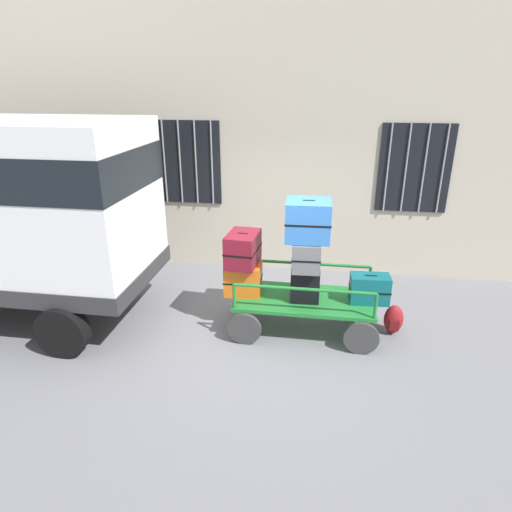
{
  "coord_description": "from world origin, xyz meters",
  "views": [
    {
      "loc": [
        0.67,
        -5.41,
        3.38
      ],
      "look_at": [
        -0.2,
        0.2,
        1.12
      ],
      "focal_mm": 30.69,
      "sensor_mm": 36.0,
      "label": 1
    }
  ],
  "objects_px": {
    "luggage_cart": "(304,305)",
    "backpack": "(394,320)",
    "suitcase_midleft_middle": "(306,254)",
    "suitcase_center_bottom": "(370,289)",
    "suitcase_midleft_top": "(308,220)",
    "suitcase_left_middle": "(243,249)",
    "suitcase_midleft_bottom": "(305,283)",
    "suitcase_left_bottom": "(243,279)"
  },
  "relations": [
    {
      "from": "suitcase_center_bottom",
      "to": "backpack",
      "type": "bearing_deg",
      "value": 10.62
    },
    {
      "from": "luggage_cart",
      "to": "backpack",
      "type": "distance_m",
      "value": 1.29
    },
    {
      "from": "suitcase_left_bottom",
      "to": "luggage_cart",
      "type": "bearing_deg",
      "value": -1.95
    },
    {
      "from": "luggage_cart",
      "to": "suitcase_midleft_top",
      "type": "relative_size",
      "value": 3.3
    },
    {
      "from": "suitcase_midleft_middle",
      "to": "backpack",
      "type": "height_order",
      "value": "suitcase_midleft_middle"
    },
    {
      "from": "luggage_cart",
      "to": "backpack",
      "type": "relative_size",
      "value": 4.62
    },
    {
      "from": "luggage_cart",
      "to": "suitcase_midleft_bottom",
      "type": "relative_size",
      "value": 4.14
    },
    {
      "from": "suitcase_midleft_middle",
      "to": "backpack",
      "type": "relative_size",
      "value": 1.34
    },
    {
      "from": "suitcase_midleft_middle",
      "to": "suitcase_midleft_top",
      "type": "relative_size",
      "value": 0.96
    },
    {
      "from": "suitcase_left_middle",
      "to": "suitcase_midleft_top",
      "type": "bearing_deg",
      "value": -1.66
    },
    {
      "from": "luggage_cart",
      "to": "suitcase_midleft_bottom",
      "type": "bearing_deg",
      "value": -90.0
    },
    {
      "from": "luggage_cart",
      "to": "suitcase_midleft_top",
      "type": "bearing_deg",
      "value": -90.0
    },
    {
      "from": "suitcase_midleft_middle",
      "to": "backpack",
      "type": "xyz_separation_m",
      "value": [
        1.28,
        0.14,
        -0.99
      ]
    },
    {
      "from": "suitcase_midleft_middle",
      "to": "backpack",
      "type": "distance_m",
      "value": 1.62
    },
    {
      "from": "suitcase_left_middle",
      "to": "suitcase_midleft_bottom",
      "type": "distance_m",
      "value": 0.99
    },
    {
      "from": "suitcase_center_bottom",
      "to": "suitcase_midleft_bottom",
      "type": "bearing_deg",
      "value": -176.36
    },
    {
      "from": "suitcase_midleft_bottom",
      "to": "suitcase_midleft_middle",
      "type": "xyz_separation_m",
      "value": [
        0.0,
        -0.01,
        0.45
      ]
    },
    {
      "from": "suitcase_midleft_bottom",
      "to": "suitcase_midleft_top",
      "type": "relative_size",
      "value": 0.8
    },
    {
      "from": "suitcase_midleft_top",
      "to": "suitcase_center_bottom",
      "type": "relative_size",
      "value": 1.1
    },
    {
      "from": "suitcase_left_bottom",
      "to": "suitcase_left_middle",
      "type": "xyz_separation_m",
      "value": [
        0.0,
        -0.0,
        0.46
      ]
    },
    {
      "from": "suitcase_midleft_bottom",
      "to": "backpack",
      "type": "distance_m",
      "value": 1.39
    },
    {
      "from": "suitcase_midleft_bottom",
      "to": "suitcase_center_bottom",
      "type": "relative_size",
      "value": 0.88
    },
    {
      "from": "luggage_cart",
      "to": "suitcase_midleft_middle",
      "type": "distance_m",
      "value": 0.81
    },
    {
      "from": "suitcase_midleft_bottom",
      "to": "suitcase_midleft_middle",
      "type": "height_order",
      "value": "suitcase_midleft_middle"
    },
    {
      "from": "suitcase_left_bottom",
      "to": "suitcase_midleft_bottom",
      "type": "relative_size",
      "value": 1.09
    },
    {
      "from": "suitcase_center_bottom",
      "to": "suitcase_left_middle",
      "type": "bearing_deg",
      "value": -179.93
    },
    {
      "from": "suitcase_left_middle",
      "to": "suitcase_midleft_middle",
      "type": "relative_size",
      "value": 1.07
    },
    {
      "from": "suitcase_left_bottom",
      "to": "suitcase_left_middle",
      "type": "bearing_deg",
      "value": -90.0
    },
    {
      "from": "suitcase_midleft_top",
      "to": "suitcase_center_bottom",
      "type": "height_order",
      "value": "suitcase_midleft_top"
    },
    {
      "from": "suitcase_midleft_top",
      "to": "backpack",
      "type": "xyz_separation_m",
      "value": [
        1.28,
        0.1,
        -1.46
      ]
    },
    {
      "from": "suitcase_left_bottom",
      "to": "backpack",
      "type": "relative_size",
      "value": 1.21
    },
    {
      "from": "suitcase_left_bottom",
      "to": "suitcase_midleft_middle",
      "type": "bearing_deg",
      "value": -4.35
    },
    {
      "from": "suitcase_left_middle",
      "to": "suitcase_midleft_middle",
      "type": "distance_m",
      "value": 0.89
    },
    {
      "from": "suitcase_midleft_top",
      "to": "suitcase_midleft_bottom",
      "type": "bearing_deg",
      "value": -90.0
    },
    {
      "from": "suitcase_center_bottom",
      "to": "backpack",
      "type": "xyz_separation_m",
      "value": [
        0.39,
        0.07,
        -0.5
      ]
    },
    {
      "from": "suitcase_midleft_middle",
      "to": "suitcase_center_bottom",
      "type": "height_order",
      "value": "suitcase_midleft_middle"
    },
    {
      "from": "luggage_cart",
      "to": "suitcase_midleft_bottom",
      "type": "xyz_separation_m",
      "value": [
        -0.0,
        -0.03,
        0.36
      ]
    },
    {
      "from": "luggage_cart",
      "to": "suitcase_midleft_middle",
      "type": "height_order",
      "value": "suitcase_midleft_middle"
    },
    {
      "from": "suitcase_left_middle",
      "to": "suitcase_midleft_top",
      "type": "height_order",
      "value": "suitcase_midleft_top"
    },
    {
      "from": "suitcase_midleft_bottom",
      "to": "backpack",
      "type": "xyz_separation_m",
      "value": [
        1.28,
        0.13,
        -0.54
      ]
    },
    {
      "from": "suitcase_midleft_bottom",
      "to": "suitcase_left_bottom",
      "type": "bearing_deg",
      "value": 176.21
    },
    {
      "from": "suitcase_left_bottom",
      "to": "suitcase_midleft_top",
      "type": "relative_size",
      "value": 0.87
    }
  ]
}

